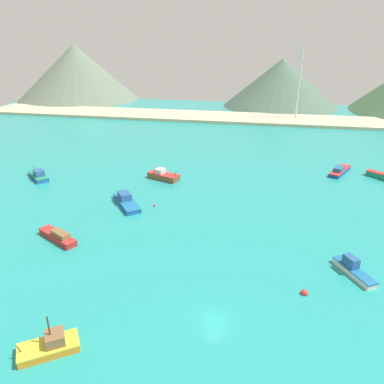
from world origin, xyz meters
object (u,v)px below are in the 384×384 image
fishing_boat_4 (163,176)px  fishing_boat_8 (340,171)px  fishing_boat_1 (39,175)px  fishing_boat_5 (50,346)px  radio_tower (299,83)px  buoy_0 (155,205)px  fishing_boat_6 (58,236)px  buoy_2 (304,293)px  fishing_boat_2 (126,201)px  fishing_boat_9 (353,269)px

fishing_boat_4 → fishing_boat_8: (44.46, 13.34, -0.22)m
fishing_boat_1 → fishing_boat_4: fishing_boat_4 is taller
fishing_boat_5 → radio_tower: radio_tower is taller
fishing_boat_4 → fishing_boat_5: (2.12, -56.58, -0.11)m
fishing_boat_1 → buoy_0: fishing_boat_1 is taller
fishing_boat_6 → buoy_2: (41.72, -6.95, -0.58)m
fishing_boat_2 → buoy_0: fishing_boat_2 is taller
fishing_boat_4 → fishing_boat_6: fishing_boat_4 is taller
fishing_boat_2 → buoy_0: 6.24m
buoy_0 → buoy_2: (29.12, -24.20, 0.07)m
fishing_boat_4 → fishing_boat_9: (39.17, -33.67, -0.08)m
fishing_boat_6 → fishing_boat_4: bearing=73.1°
fishing_boat_1 → fishing_boat_9: bearing=-21.6°
fishing_boat_4 → buoy_2: fishing_boat_4 is taller
fishing_boat_9 → buoy_2: 10.00m
fishing_boat_9 → fishing_boat_6: bearing=179.5°
fishing_boat_1 → radio_tower: size_ratio=0.28×
fishing_boat_6 → fishing_boat_9: (49.29, -0.44, 0.07)m
fishing_boat_5 → fishing_boat_8: size_ratio=0.70×
fishing_boat_8 → buoy_0: 51.21m
fishing_boat_4 → fishing_boat_1: bearing=-169.3°
fishing_boat_8 → buoy_0: fishing_boat_8 is taller
buoy_2 → radio_tower: (4.81, 118.52, 15.33)m
fishing_boat_2 → fishing_boat_9: 46.21m
fishing_boat_2 → fishing_boat_9: size_ratio=1.32×
buoy_0 → buoy_2: 37.87m
fishing_boat_4 → buoy_0: fishing_boat_4 is taller
radio_tower → fishing_boat_5: bearing=-104.3°
fishing_boat_9 → radio_tower: size_ratio=0.26×
fishing_boat_4 → buoy_0: 16.18m
fishing_boat_1 → fishing_boat_5: size_ratio=1.16×
fishing_boat_8 → buoy_0: size_ratio=17.06×
fishing_boat_6 → fishing_boat_8: (54.58, 46.57, -0.07)m
fishing_boat_6 → radio_tower: radio_tower is taller
fishing_boat_5 → buoy_0: (0.36, 40.60, -0.70)m
fishing_boat_5 → fishing_boat_9: (37.05, 22.91, 0.03)m
fishing_boat_2 → fishing_boat_6: size_ratio=1.15×
fishing_boat_4 → radio_tower: 87.62m
fishing_boat_1 → fishing_boat_6: bearing=-52.6°
radio_tower → buoy_0: bearing=-109.8°
fishing_boat_6 → fishing_boat_8: bearing=40.5°
fishing_boat_2 → buoy_0: size_ratio=16.92×
fishing_boat_1 → fishing_boat_6: (20.91, -27.37, -0.10)m
fishing_boat_5 → fishing_boat_6: fishing_boat_5 is taller
fishing_boat_6 → fishing_boat_9: bearing=-0.5°
fishing_boat_6 → radio_tower: bearing=67.4°
fishing_boat_1 → fishing_boat_9: fishing_boat_9 is taller
fishing_boat_5 → fishing_boat_6: size_ratio=0.81×
fishing_boat_4 → buoy_2: size_ratio=8.45×
fishing_boat_4 → buoy_2: 51.12m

